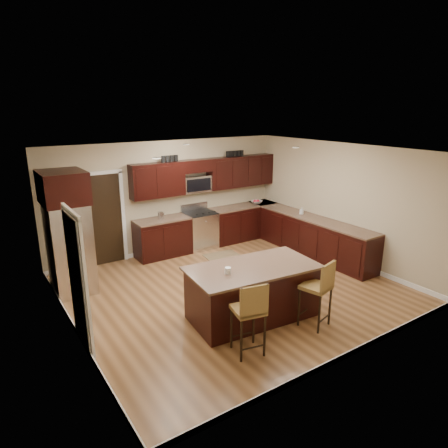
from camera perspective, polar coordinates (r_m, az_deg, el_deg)
floor at (r=7.98m, az=1.33°, el=-9.28°), size 6.00×6.00×0.00m
ceiling at (r=7.23m, az=1.47°, el=10.38°), size 6.00×6.00×0.00m
wall_back at (r=9.80m, az=-7.89°, el=3.86°), size 6.00×0.00×6.00m
wall_left at (r=6.35m, az=-21.43°, el=-4.21°), size 0.00×5.50×5.50m
wall_right at (r=9.48m, az=16.43°, el=2.91°), size 0.00×5.50×5.50m
base_cabinets at (r=9.96m, az=5.55°, el=-1.16°), size 4.02×3.96×0.92m
upper_cabinets at (r=10.05m, az=-2.20°, el=7.17°), size 4.00×0.33×0.80m
range at (r=10.08m, az=-3.47°, el=-0.83°), size 0.76×0.64×1.11m
microwave at (r=9.93m, az=-4.04°, el=5.73°), size 0.76×0.31×0.40m
doorway at (r=9.29m, az=-16.94°, el=0.55°), size 0.85×0.03×2.06m
pantry_door at (r=6.20m, az=-20.30°, el=-7.88°), size 0.03×0.80×2.04m
letter_decor at (r=9.92m, az=-2.94°, el=9.68°), size 2.20×0.03×0.15m
island at (r=6.85m, az=4.06°, el=-9.89°), size 2.26×1.34×0.92m
stool_left at (r=5.75m, az=3.76°, el=-12.23°), size 0.50×0.50×1.14m
stool_right at (r=6.61m, az=13.53°, el=-8.68°), size 0.52×0.52×1.14m
refrigerator at (r=8.04m, az=-21.41°, el=-1.00°), size 0.79×0.94×2.35m
floor_mat at (r=9.64m, az=-0.31°, el=-4.54°), size 0.88×0.63×0.01m
fruit_bowl at (r=10.93m, az=4.66°, el=3.16°), size 0.39×0.39×0.08m
soap_bottle at (r=9.97m, az=11.03°, el=1.88°), size 0.10×0.10×0.17m
canister_tall at (r=9.46m, az=-9.09°, el=1.21°), size 0.12×0.12×0.18m
canister_short at (r=9.48m, az=-8.86°, el=1.15°), size 0.11×0.11×0.14m
island_jar at (r=6.36m, az=0.56°, el=-6.66°), size 0.10×0.10×0.10m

